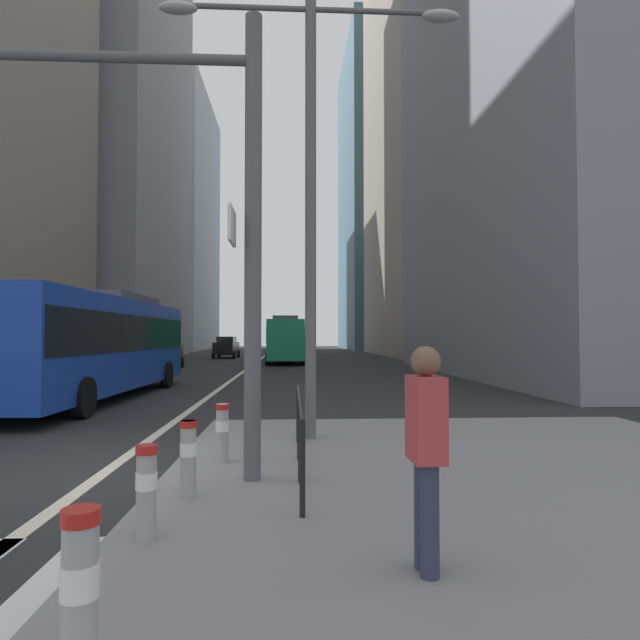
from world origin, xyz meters
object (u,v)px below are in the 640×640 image
(car_oncoming_mid, at_px, (226,347))
(car_oncoming_far, at_px, (162,353))
(street_lamp_post, at_px, (311,154))
(bollard_back, at_px, (222,430))
(bollard_right, at_px, (188,454))
(car_receding_near, at_px, (300,346))
(pedestrian_waiting, at_px, (426,446))
(bollard_left, at_px, (146,487))
(traffic_signal_gantry, at_px, (58,163))
(car_receding_far, at_px, (292,346))
(city_bus_red_receding, at_px, (285,338))
(city_bus_blue_oncoming, at_px, (96,341))
(bollard_front, at_px, (80,593))

(car_oncoming_mid, height_order, car_oncoming_far, same)
(street_lamp_post, bearing_deg, bollard_back, -127.37)
(bollard_right, bearing_deg, car_receding_near, 87.59)
(bollard_right, xyz_separation_m, pedestrian_waiting, (2.22, -2.10, 0.50))
(car_receding_near, bearing_deg, bollard_left, -92.49)
(car_oncoming_mid, bearing_deg, bollard_left, -84.02)
(traffic_signal_gantry, xyz_separation_m, bollard_back, (1.96, 0.98, -3.55))
(car_receding_far, xyz_separation_m, pedestrian_waiting, (1.06, -50.14, 0.13))
(city_bus_red_receding, bearing_deg, traffic_signal_gantry, -94.18)
(car_receding_near, height_order, bollard_right, car_receding_near)
(car_receding_far, bearing_deg, car_oncoming_mid, -140.33)
(city_bus_red_receding, height_order, pedestrian_waiting, city_bus_red_receding)
(car_receding_far, xyz_separation_m, car_oncoming_far, (-7.75, -21.59, 0.00))
(car_oncoming_far, relative_size, traffic_signal_gantry, 0.64)
(bollard_left, bearing_deg, car_receding_near, 87.51)
(city_bus_blue_oncoming, distance_m, bollard_back, 10.57)
(street_lamp_post, height_order, bollard_back, street_lamp_post)
(bollard_front, bearing_deg, car_receding_near, 87.87)
(car_oncoming_mid, distance_m, car_oncoming_far, 16.77)
(city_bus_blue_oncoming, xyz_separation_m, car_oncoming_mid, (0.13, 32.29, -0.85))
(car_receding_near, bearing_deg, bollard_right, -92.41)
(car_receding_far, height_order, bollard_left, car_receding_far)
(city_bus_blue_oncoming, relative_size, traffic_signal_gantry, 1.67)
(car_oncoming_far, bearing_deg, bollard_back, -74.73)
(car_oncoming_mid, height_order, bollard_back, car_oncoming_mid)
(car_oncoming_far, bearing_deg, car_oncoming_mid, 83.78)
(bollard_right, bearing_deg, car_oncoming_far, 104.01)
(car_receding_far, xyz_separation_m, traffic_signal_gantry, (-2.94, -47.39, 3.18))
(car_oncoming_mid, bearing_deg, bollard_right, -83.67)
(car_oncoming_far, bearing_deg, city_bus_red_receding, 46.47)
(car_oncoming_far, relative_size, bollard_right, 5.38)
(street_lamp_post, relative_size, pedestrian_waiting, 4.59)
(car_receding_far, bearing_deg, city_bus_red_receding, -92.01)
(city_bus_red_receding, bearing_deg, bollard_left, -91.28)
(city_bus_red_receding, xyz_separation_m, bollard_front, (-0.56, -37.52, -1.16))
(car_receding_far, distance_m, car_oncoming_far, 22.94)
(street_lamp_post, distance_m, bollard_left, 6.81)
(street_lamp_post, height_order, bollard_left, street_lamp_post)
(car_receding_near, relative_size, bollard_right, 5.30)
(car_oncoming_far, bearing_deg, car_receding_near, 68.80)
(street_lamp_post, distance_m, bollard_right, 5.95)
(city_bus_red_receding, height_order, traffic_signal_gantry, traffic_signal_gantry)
(car_receding_near, height_order, bollard_left, car_receding_near)
(city_bus_red_receding, relative_size, car_receding_far, 2.70)
(bollard_front, bearing_deg, pedestrian_waiting, 32.12)
(pedestrian_waiting, bearing_deg, city_bus_red_receding, 92.46)
(city_bus_blue_oncoming, xyz_separation_m, city_bus_red_receding, (5.58, 23.27, -0.00))
(car_oncoming_mid, height_order, street_lamp_post, street_lamp_post)
(city_bus_blue_oncoming, height_order, street_lamp_post, street_lamp_post)
(traffic_signal_gantry, height_order, pedestrian_waiting, traffic_signal_gantry)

